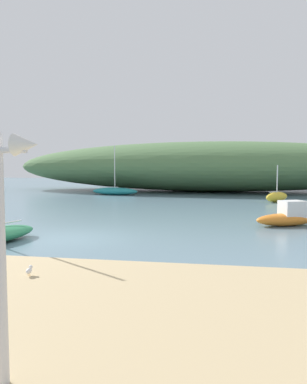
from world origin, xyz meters
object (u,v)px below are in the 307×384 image
object	(u,v)px
motorboat_centre_water	(288,217)
sailboat_far_right	(277,197)
sailboat_mid_channel	(115,191)
seagull_mid_strand	(29,270)

from	to	relation	value
motorboat_centre_water	sailboat_far_right	xyz separation A→B (m)	(1.22, 11.15, -0.03)
sailboat_mid_channel	sailboat_far_right	distance (m)	14.29
motorboat_centre_water	sailboat_far_right	bearing A→B (deg)	83.77
motorboat_centre_water	seagull_mid_strand	distance (m)	12.26
sailboat_far_right	seagull_mid_strand	bearing A→B (deg)	-112.71
motorboat_centre_water	sailboat_far_right	distance (m)	11.21
sailboat_far_right	seagull_mid_strand	world-z (taller)	sailboat_far_right
seagull_mid_strand	motorboat_centre_water	bearing A→B (deg)	52.26
motorboat_centre_water	sailboat_far_right	world-z (taller)	sailboat_far_right
motorboat_centre_water	seagull_mid_strand	bearing A→B (deg)	-127.74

